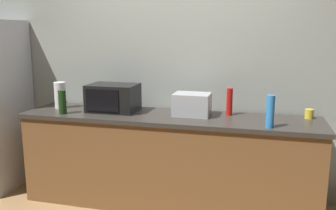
{
  "coord_description": "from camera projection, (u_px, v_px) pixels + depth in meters",
  "views": [
    {
      "loc": [
        0.84,
        -2.83,
        1.67
      ],
      "look_at": [
        0.0,
        0.4,
        1.0
      ],
      "focal_mm": 38.61,
      "sensor_mm": 36.0,
      "label": 1
    }
  ],
  "objects": [
    {
      "name": "back_wall",
      "position": [
        178.0,
        64.0,
        3.73
      ],
      "size": [
        6.4,
        0.1,
        2.7
      ],
      "primitive_type": "cube",
      "color": "#9EA399",
      "rests_on": "ground_plane"
    },
    {
      "name": "counter_run",
      "position": [
        168.0,
        160.0,
        3.51
      ],
      "size": [
        2.84,
        0.64,
        0.9
      ],
      "color": "brown",
      "rests_on": "ground_plane"
    },
    {
      "name": "microwave",
      "position": [
        113.0,
        98.0,
        3.59
      ],
      "size": [
        0.48,
        0.35,
        0.27
      ],
      "color": "black",
      "rests_on": "counter_run"
    },
    {
      "name": "toaster_oven",
      "position": [
        192.0,
        104.0,
        3.41
      ],
      "size": [
        0.34,
        0.26,
        0.21
      ],
      "primitive_type": "cube",
      "color": "#B7BABF",
      "rests_on": "counter_run"
    },
    {
      "name": "paper_towel_roll",
      "position": [
        60.0,
        95.0,
        3.74
      ],
      "size": [
        0.12,
        0.12,
        0.27
      ],
      "primitive_type": "cylinder",
      "color": "white",
      "rests_on": "counter_run"
    },
    {
      "name": "bottle_spray_cleaner",
      "position": [
        270.0,
        111.0,
        2.96
      ],
      "size": [
        0.07,
        0.07,
        0.27
      ],
      "primitive_type": "cylinder",
      "color": "#338CE5",
      "rests_on": "counter_run"
    },
    {
      "name": "bottle_hot_sauce",
      "position": [
        229.0,
        102.0,
        3.41
      ],
      "size": [
        0.06,
        0.06,
        0.26
      ],
      "primitive_type": "cylinder",
      "color": "red",
      "rests_on": "counter_run"
    },
    {
      "name": "bottle_wine",
      "position": [
        62.0,
        102.0,
        3.47
      ],
      "size": [
        0.07,
        0.07,
        0.23
      ],
      "primitive_type": "cylinder",
      "color": "#1E3F19",
      "rests_on": "counter_run"
    },
    {
      "name": "mug_yellow",
      "position": [
        309.0,
        114.0,
        3.29
      ],
      "size": [
        0.08,
        0.08,
        0.09
      ],
      "primitive_type": "cylinder",
      "color": "yellow",
      "rests_on": "counter_run"
    }
  ]
}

